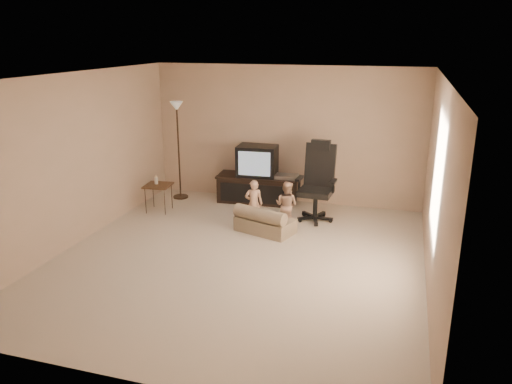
% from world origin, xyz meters
% --- Properties ---
extents(floor, '(5.50, 5.50, 0.00)m').
position_xyz_m(floor, '(0.00, 0.00, 0.00)').
color(floor, beige).
rests_on(floor, ground).
extents(room_shell, '(5.50, 5.50, 5.50)m').
position_xyz_m(room_shell, '(0.00, 0.00, 1.52)').
color(room_shell, silver).
rests_on(room_shell, floor).
extents(tv_stand, '(1.53, 0.64, 1.07)m').
position_xyz_m(tv_stand, '(-0.46, 2.49, 0.45)').
color(tv_stand, black).
rests_on(tv_stand, floor).
extents(office_chair, '(0.66, 0.69, 1.34)m').
position_xyz_m(office_chair, '(0.76, 1.89, 0.48)').
color(office_chair, black).
rests_on(office_chair, floor).
extents(side_table, '(0.48, 0.48, 0.66)m').
position_xyz_m(side_table, '(-1.99, 1.49, 0.47)').
color(side_table, brown).
rests_on(side_table, floor).
extents(floor_lamp, '(0.29, 0.29, 1.84)m').
position_xyz_m(floor_lamp, '(-1.96, 2.31, 1.34)').
color(floor_lamp, '#2F2115').
rests_on(floor_lamp, floor).
extents(child_sofa, '(1.00, 0.75, 0.44)m').
position_xyz_m(child_sofa, '(0.07, 1.03, 0.18)').
color(child_sofa, gray).
rests_on(child_sofa, floor).
extents(toddler_left, '(0.34, 0.30, 0.80)m').
position_xyz_m(toddler_left, '(-0.15, 1.22, 0.40)').
color(toddler_left, tan).
rests_on(toddler_left, floor).
extents(toddler_right, '(0.43, 0.30, 0.79)m').
position_xyz_m(toddler_right, '(0.37, 1.31, 0.40)').
color(toddler_right, tan).
rests_on(toddler_right, floor).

